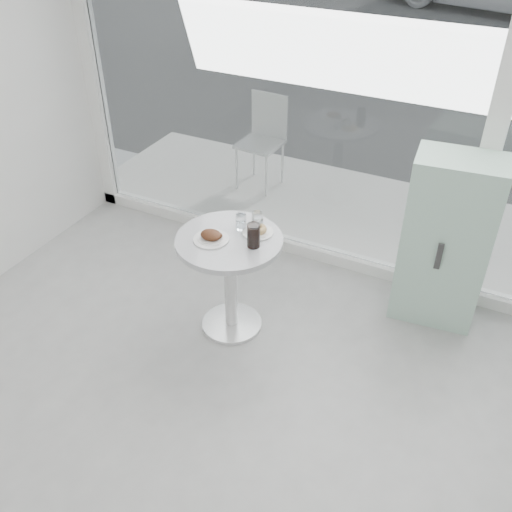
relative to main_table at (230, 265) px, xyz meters
The scene contains 10 objects.
storefront 1.70m from the main_table, 62.44° to the left, with size 5.00×0.14×3.00m.
main_table is the anchor object (origin of this frame).
patio_deck 2.03m from the main_table, 75.26° to the left, with size 5.60×1.60×0.05m, color beige.
mint_cabinet 1.52m from the main_table, 32.90° to the left, with size 0.62×0.45×1.27m.
patio_chair 2.15m from the main_table, 109.69° to the left, with size 0.42×0.42×0.92m.
plate_fritter 0.27m from the main_table, 144.11° to the right, with size 0.24×0.24×0.07m.
plate_donut 0.31m from the main_table, 45.57° to the left, with size 0.21×0.21×0.05m.
water_tumbler_a 0.30m from the main_table, 82.48° to the left, with size 0.07×0.07×0.11m.
water_tumbler_b 0.35m from the main_table, 59.24° to the left, with size 0.08×0.08×0.12m.
cola_glass 0.35m from the main_table, ahead, with size 0.09×0.09×0.17m.
Camera 1 is at (1.06, -0.83, 2.86)m, focal length 40.00 mm.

